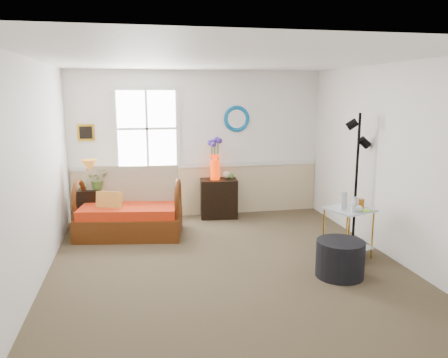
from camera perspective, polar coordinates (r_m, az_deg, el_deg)
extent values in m
cube|color=brown|center=(5.79, 0.39, -11.24)|extent=(4.50, 5.00, 0.01)
cube|color=white|center=(5.36, 0.43, 15.38)|extent=(4.50, 5.00, 0.01)
cube|color=white|center=(7.86, -3.39, 4.53)|extent=(4.50, 0.01, 2.60)
cube|color=white|center=(3.09, 10.14, -6.07)|extent=(4.50, 0.01, 2.60)
cube|color=white|center=(5.43, -23.50, 0.63)|extent=(0.01, 5.00, 2.60)
cube|color=white|center=(6.29, 20.92, 2.14)|extent=(0.01, 5.00, 2.60)
cube|color=#CBB58A|center=(7.99, -3.30, -1.55)|extent=(4.46, 0.02, 0.90)
cube|color=white|center=(7.89, -3.32, 1.76)|extent=(4.46, 0.04, 0.06)
cube|color=#BD8A19|center=(7.78, -17.59, 5.81)|extent=(0.28, 0.03, 0.28)
torus|color=#1188B7|center=(7.94, 1.65, 7.87)|extent=(0.47, 0.07, 0.47)
imported|color=#4A722C|center=(7.33, -16.13, -0.30)|extent=(0.38, 0.41, 0.27)
cylinder|color=black|center=(5.58, 14.91, -10.02)|extent=(0.69, 0.69, 0.45)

